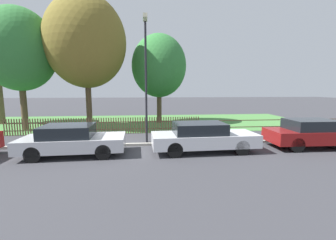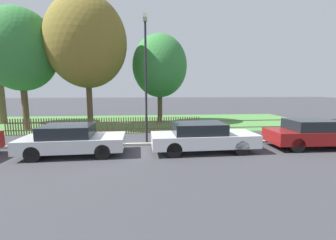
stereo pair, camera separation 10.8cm
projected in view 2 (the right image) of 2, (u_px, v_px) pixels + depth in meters
ground_plane at (94, 147)px, 10.66m from camera, size 120.00×120.00×0.00m
kerb_stone at (94, 145)px, 10.75m from camera, size 31.58×0.20×0.12m
grass_strip at (116, 122)px, 18.42m from camera, size 31.58×9.43×0.01m
park_fence at (106, 126)px, 13.71m from camera, size 31.58×0.05×1.00m
parked_car_black_saloon at (72, 140)px, 9.33m from camera, size 4.21×1.95×1.27m
parked_car_navy_estate at (202, 137)px, 9.81m from camera, size 4.60×1.80×1.29m
parked_car_red_compact at (314, 133)px, 10.47m from camera, size 4.34×1.79×1.33m
covered_motorcycle at (193, 128)px, 12.56m from camera, size 1.82×0.87×0.94m
tree_behind_motorcycle at (20, 50)px, 14.52m from camera, size 4.61×4.61×7.90m
tree_mid_park at (87, 42)px, 15.14m from camera, size 5.36×5.36×8.96m
tree_far_left at (160, 66)px, 17.79m from camera, size 4.30×4.30×7.01m
street_lamp at (146, 67)px, 11.03m from camera, size 0.20×0.79×6.14m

